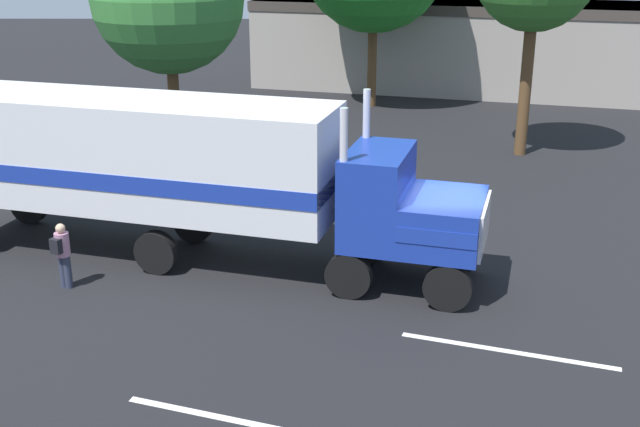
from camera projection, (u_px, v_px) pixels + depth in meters
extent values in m
plane|color=black|center=(433.00, 280.00, 19.39)|extent=(120.00, 120.00, 0.00)
cube|color=silver|center=(508.00, 351.00, 16.08)|extent=(4.22, 1.56, 0.01)
cube|color=silver|center=(240.00, 422.00, 13.79)|extent=(4.23, 1.54, 0.01)
cube|color=#193399|center=(444.00, 222.00, 18.37)|extent=(2.41, 2.90, 1.20)
cube|color=#193399|center=(377.00, 195.00, 18.62)|extent=(2.03, 2.79, 2.20)
cube|color=silver|center=(485.00, 226.00, 18.12)|extent=(0.65, 2.04, 1.08)
cube|color=#193399|center=(444.00, 219.00, 18.35)|extent=(2.42, 2.93, 0.36)
cylinder|color=silver|center=(366.00, 157.00, 19.55)|extent=(0.18, 0.18, 3.40)
cylinder|color=silver|center=(343.00, 183.00, 17.57)|extent=(0.18, 0.18, 3.40)
cube|color=silver|center=(135.00, 153.00, 20.10)|extent=(10.81, 5.36, 2.80)
cube|color=#193399|center=(136.00, 169.00, 20.24)|extent=(10.82, 5.40, 0.44)
cylinder|color=silver|center=(403.00, 228.00, 20.11)|extent=(1.43, 0.97, 0.64)
cylinder|color=black|center=(459.00, 251.00, 19.67)|extent=(1.14, 0.59, 1.10)
cylinder|color=black|center=(448.00, 287.00, 17.69)|extent=(1.14, 0.59, 1.10)
cylinder|color=black|center=(370.00, 242.00, 20.28)|extent=(1.14, 0.59, 1.10)
cylinder|color=black|center=(349.00, 275.00, 18.29)|extent=(1.14, 0.59, 1.10)
cylinder|color=black|center=(194.00, 223.00, 21.58)|extent=(1.14, 0.59, 1.10)
cylinder|color=black|center=(156.00, 252.00, 19.59)|extent=(1.14, 0.59, 1.10)
cylinder|color=black|center=(29.00, 205.00, 22.96)|extent=(1.14, 0.59, 1.10)
cylinder|color=#2D3347|center=(63.00, 271.00, 18.88)|extent=(0.18, 0.18, 0.82)
cylinder|color=#2D3347|center=(68.00, 272.00, 18.82)|extent=(0.18, 0.18, 0.82)
cylinder|color=#A5728C|center=(62.00, 244.00, 18.61)|extent=(0.34, 0.34, 0.58)
sphere|color=tan|center=(60.00, 228.00, 18.48)|extent=(0.23, 0.23, 0.23)
cube|color=black|center=(56.00, 246.00, 18.44)|extent=(0.30, 0.26, 0.36)
cube|color=black|center=(43.00, 160.00, 27.03)|extent=(4.70, 3.79, 0.70)
cube|color=#1E232D|center=(45.00, 143.00, 26.72)|extent=(2.65, 2.50, 0.55)
cylinder|color=black|center=(33.00, 158.00, 28.51)|extent=(0.66, 0.52, 0.64)
cylinder|color=black|center=(56.00, 182.00, 25.80)|extent=(0.66, 0.52, 0.64)
cylinder|color=black|center=(92.00, 170.00, 27.05)|extent=(0.66, 0.52, 0.64)
cylinder|color=brown|center=(174.00, 98.00, 31.04)|extent=(0.44, 0.44, 3.70)
cylinder|color=brown|center=(372.00, 59.00, 37.67)|extent=(0.44, 0.44, 4.53)
cylinder|color=brown|center=(526.00, 86.00, 29.32)|extent=(0.44, 0.44, 5.27)
cube|color=#9E938C|center=(450.00, 45.00, 41.99)|extent=(21.40, 11.37, 4.59)
cube|color=#3F3833|center=(452.00, 6.00, 41.29)|extent=(21.52, 11.50, 0.50)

